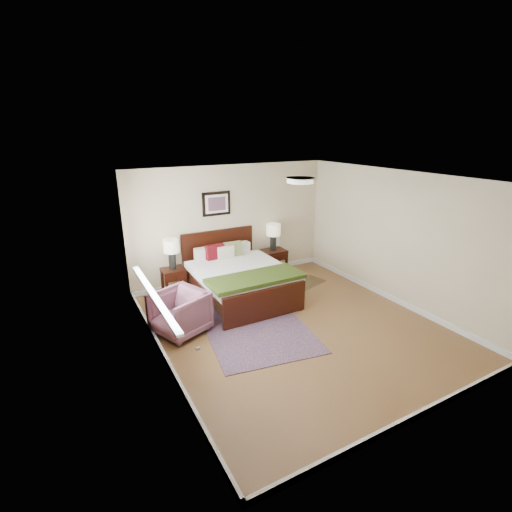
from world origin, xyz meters
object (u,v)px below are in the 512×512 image
(lamp_left, at_px, (171,249))
(armchair, at_px, (180,313))
(lamp_right, at_px, (273,232))
(nightstand_left, at_px, (174,275))
(bed, at_px, (239,273))
(rug_persian, at_px, (254,326))
(nightstand_right, at_px, (273,259))

(lamp_left, bearing_deg, armchair, -103.14)
(lamp_right, bearing_deg, armchair, -149.99)
(nightstand_left, bearing_deg, bed, -36.52)
(bed, relative_size, armchair, 2.67)
(rug_persian, bearing_deg, nightstand_left, 121.34)
(bed, bearing_deg, nightstand_right, 32.15)
(armchair, distance_m, rug_persian, 1.28)
(bed, height_order, armchair, bed)
(rug_persian, bearing_deg, bed, 85.67)
(armchair, height_order, rug_persian, armchair)
(nightstand_left, height_order, lamp_left, lamp_left)
(bed, relative_size, nightstand_left, 3.98)
(nightstand_right, bearing_deg, armchair, -150.18)
(lamp_left, relative_size, lamp_right, 1.00)
(nightstand_right, bearing_deg, bed, -147.85)
(nightstand_right, distance_m, rug_persian, 2.51)
(nightstand_left, height_order, lamp_right, lamp_right)
(armchair, xyz_separation_m, rug_persian, (1.16, -0.40, -0.35))
(nightstand_right, height_order, lamp_left, lamp_left)
(nightstand_right, bearing_deg, rug_persian, -128.40)
(lamp_left, relative_size, rug_persian, 0.26)
(armchair, bearing_deg, nightstand_right, 97.65)
(nightstand_left, distance_m, rug_persian, 2.14)
(nightstand_left, height_order, rug_persian, nightstand_left)
(nightstand_left, xyz_separation_m, armchair, (-0.37, -1.54, -0.05))
(armchair, bearing_deg, lamp_right, 97.84)
(nightstand_left, bearing_deg, lamp_left, 90.00)
(nightstand_right, height_order, rug_persian, nightstand_right)
(bed, bearing_deg, rug_persian, -103.30)
(lamp_left, bearing_deg, rug_persian, -67.82)
(lamp_right, bearing_deg, rug_persian, -128.23)
(bed, distance_m, lamp_left, 1.41)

